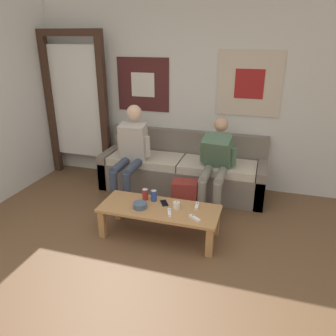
# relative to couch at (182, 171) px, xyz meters

# --- Properties ---
(ground_plane) EXTENTS (18.00, 18.00, 0.00)m
(ground_plane) POSITION_rel_couch_xyz_m (-0.07, -2.42, -0.28)
(ground_plane) COLOR brown
(wall_back) EXTENTS (10.00, 0.07, 2.55)m
(wall_back) POSITION_rel_couch_xyz_m (-0.07, 0.35, 1.00)
(wall_back) COLOR silver
(wall_back) RESTS_ON ground_plane
(door_frame) EXTENTS (1.00, 0.10, 2.15)m
(door_frame) POSITION_rel_couch_xyz_m (-1.68, 0.13, 0.92)
(door_frame) COLOR #382319
(door_frame) RESTS_ON ground_plane
(couch) EXTENTS (2.27, 0.70, 0.80)m
(couch) POSITION_rel_couch_xyz_m (0.00, 0.00, 0.00)
(couch) COLOR #70665B
(couch) RESTS_ON ground_plane
(coffee_table) EXTENTS (1.29, 0.51, 0.35)m
(coffee_table) POSITION_rel_couch_xyz_m (0.06, -1.22, 0.01)
(coffee_table) COLOR #B27F4C
(coffee_table) RESTS_ON ground_plane
(person_seated_adult) EXTENTS (0.47, 0.83, 1.23)m
(person_seated_adult) POSITION_rel_couch_xyz_m (-0.61, -0.39, 0.38)
(person_seated_adult) COLOR #384256
(person_seated_adult) RESTS_ON ground_plane
(person_seated_teen) EXTENTS (0.47, 0.93, 1.10)m
(person_seated_teen) POSITION_rel_couch_xyz_m (0.51, -0.35, 0.32)
(person_seated_teen) COLOR gray
(person_seated_teen) RESTS_ON ground_plane
(backpack) EXTENTS (0.33, 0.28, 0.44)m
(backpack) POSITION_rel_couch_xyz_m (0.20, -0.68, -0.07)
(backpack) COLOR maroon
(backpack) RESTS_ON ground_plane
(ceramic_bowl) EXTENTS (0.15, 0.15, 0.06)m
(ceramic_bowl) POSITION_rel_couch_xyz_m (-0.13, -1.28, 0.10)
(ceramic_bowl) COLOR #475B75
(ceramic_bowl) RESTS_ON coffee_table
(pillar_candle) EXTENTS (0.08, 0.08, 0.09)m
(pillar_candle) POSITION_rel_couch_xyz_m (0.24, -1.18, 0.11)
(pillar_candle) COLOR silver
(pillar_candle) RESTS_ON coffee_table
(drink_can_blue) EXTENTS (0.07, 0.07, 0.12)m
(drink_can_blue) POSITION_rel_couch_xyz_m (-0.05, -1.08, 0.13)
(drink_can_blue) COLOR #28479E
(drink_can_blue) RESTS_ON coffee_table
(drink_can_red) EXTENTS (0.07, 0.07, 0.12)m
(drink_can_red) POSITION_rel_couch_xyz_m (-0.15, -1.08, 0.13)
(drink_can_red) COLOR maroon
(drink_can_red) RESTS_ON coffee_table
(game_controller_near_left) EXTENTS (0.08, 0.15, 0.03)m
(game_controller_near_left) POSITION_rel_couch_xyz_m (0.20, -1.31, 0.08)
(game_controller_near_left) COLOR white
(game_controller_near_left) RESTS_ON coffee_table
(game_controller_near_right) EXTENTS (0.05, 0.15, 0.03)m
(game_controller_near_right) POSITION_rel_couch_xyz_m (0.44, -1.08, 0.08)
(game_controller_near_right) COLOR white
(game_controller_near_right) RESTS_ON coffee_table
(game_controller_far_center) EXTENTS (0.14, 0.11, 0.03)m
(game_controller_far_center) POSITION_rel_couch_xyz_m (0.48, -1.34, 0.08)
(game_controller_far_center) COLOR white
(game_controller_far_center) RESTS_ON coffee_table
(cell_phone) EXTENTS (0.13, 0.15, 0.01)m
(cell_phone) POSITION_rel_couch_xyz_m (0.08, -1.11, 0.07)
(cell_phone) COLOR black
(cell_phone) RESTS_ON coffee_table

